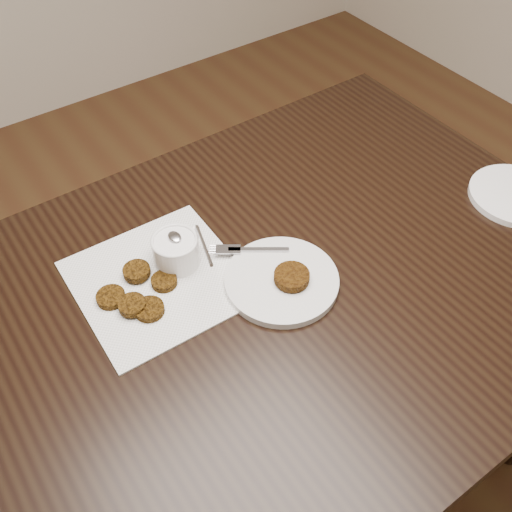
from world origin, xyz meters
The scene contains 6 objects.
floor centered at (0.00, 0.00, 0.00)m, with size 4.00×4.00×0.00m, color #52361C.
table centered at (-0.06, 0.04, 0.38)m, with size 1.41×0.90×0.75m, color black.
napkin centered at (-0.15, 0.16, 0.75)m, with size 0.29×0.29×0.00m, color white.
sauce_ramekin centered at (-0.10, 0.18, 0.81)m, with size 0.11×0.11×0.12m, color white, non-canonical shape.
patty_cluster centered at (-0.20, 0.14, 0.76)m, with size 0.18×0.18×0.02m, color brown, non-canonical shape.
plate_with_patty centered at (0.03, 0.03, 0.77)m, with size 0.21×0.21×0.03m, color silver, non-canonical shape.
Camera 1 is at (-0.40, -0.50, 1.56)m, focal length 40.87 mm.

